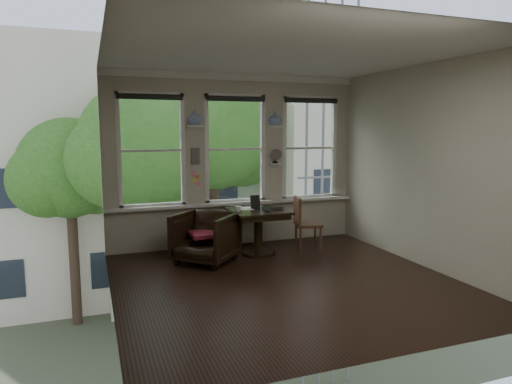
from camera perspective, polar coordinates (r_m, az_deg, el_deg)
name	(u,v)px	position (r m, az deg, el deg)	size (l,w,h in m)	color
ground	(285,282)	(6.31, 3.68, -11.10)	(4.50, 4.50, 0.00)	black
ceiling	(287,54)	(6.05, 3.94, 16.88)	(4.50, 4.50, 0.00)	silver
wall_back	(235,161)	(8.10, -2.67, 3.95)	(4.50, 4.50, 0.00)	beige
wall_front	(393,194)	(4.06, 16.78, -0.26)	(4.50, 4.50, 0.00)	beige
wall_left	(106,178)	(5.49, -18.22, 1.71)	(4.50, 4.50, 0.00)	beige
wall_right	(425,167)	(7.21, 20.41, 2.99)	(4.50, 4.50, 0.00)	beige
window_left	(151,150)	(7.78, -12.97, 5.08)	(1.10, 0.12, 1.90)	white
window_center	(235,149)	(8.09, -2.68, 5.37)	(1.10, 0.12, 1.90)	white
window_right	(308,148)	(8.63, 6.58, 5.48)	(1.10, 0.12, 1.90)	white
shelf_left	(195,126)	(7.80, -7.62, 8.16)	(0.26, 0.16, 0.03)	white
shelf_right	(275,126)	(8.23, 2.38, 8.20)	(0.26, 0.16, 0.03)	white
intercom	(195,156)	(7.84, -7.60, 4.50)	(0.14, 0.06, 0.28)	#59544F
sticky_notes	(196,176)	(7.87, -7.56, 1.95)	(0.16, 0.01, 0.24)	pink
desk_fan	(275,158)	(8.23, 2.41, 4.23)	(0.20, 0.20, 0.24)	#59544F
vase_left	(195,118)	(7.80, -7.64, 9.18)	(0.24, 0.24, 0.25)	white
vase_right	(275,119)	(8.24, 2.39, 9.17)	(0.24, 0.24, 0.25)	white
table	(258,232)	(7.51, 0.29, -5.03)	(0.90, 0.90, 0.75)	black
armchair_left	(206,238)	(7.10, -6.33, -5.68)	(0.84, 0.87, 0.79)	black
cushion_red	(205,234)	(7.09, -6.34, -5.24)	(0.45, 0.45, 0.06)	maroon
side_chair_right	(308,224)	(7.78, 6.54, -3.99)	(0.42, 0.42, 0.92)	#4C2A1B
laptop	(274,209)	(7.44, 2.22, -2.10)	(0.36, 0.23, 0.03)	black
mug	(238,209)	(7.23, -2.24, -2.12)	(0.10, 0.10, 0.09)	white
drinking_glass	(267,209)	(7.23, 1.39, -2.10)	(0.13, 0.13, 0.10)	white
tablet	(255,202)	(7.53, -0.10, -1.23)	(0.16, 0.02, 0.22)	black
papers	(246,208)	(7.53, -1.28, -2.07)	(0.22, 0.30, 0.00)	silver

